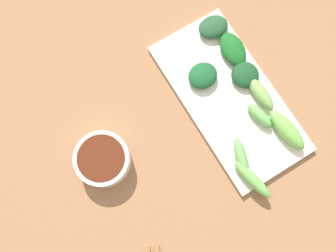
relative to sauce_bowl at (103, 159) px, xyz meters
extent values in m
cube|color=#926643|center=(0.15, -0.03, -0.04)|extent=(2.10, 2.10, 0.02)
cylinder|color=white|center=(0.00, 0.00, 0.00)|extent=(0.10, 0.10, 0.04)
cylinder|color=#4E1D0D|center=(0.00, 0.00, 0.01)|extent=(0.09, 0.09, 0.03)
cube|color=silver|center=(0.28, -0.02, -0.02)|extent=(0.17, 0.35, 0.01)
ellipsoid|color=#175D20|center=(0.33, 0.06, 0.00)|extent=(0.06, 0.08, 0.02)
ellipsoid|color=#174623|center=(0.32, 0.00, 0.00)|extent=(0.06, 0.06, 0.02)
ellipsoid|color=#224D2C|center=(0.32, 0.12, 0.00)|extent=(0.07, 0.05, 0.02)
ellipsoid|color=#62A253|center=(0.22, -0.14, 0.00)|extent=(0.05, 0.09, 0.02)
ellipsoid|color=#185429|center=(0.25, 0.04, 0.00)|extent=(0.06, 0.06, 0.03)
ellipsoid|color=#67B055|center=(0.30, -0.08, 0.00)|extent=(0.03, 0.06, 0.02)
ellipsoid|color=#70B14B|center=(0.33, -0.13, 0.00)|extent=(0.04, 0.10, 0.03)
ellipsoid|color=#6BB551|center=(0.22, -0.18, 0.00)|extent=(0.04, 0.09, 0.03)
ellipsoid|color=#7AAB57|center=(0.33, -0.05, 0.00)|extent=(0.03, 0.08, 0.02)
camera|label=1|loc=(0.06, -0.14, 0.68)|focal=39.18mm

